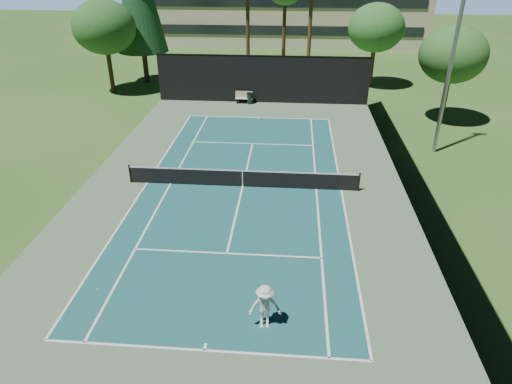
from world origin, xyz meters
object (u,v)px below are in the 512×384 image
Objects in this scene: tennis_ball_d at (200,168)px; park_bench at (244,97)px; tennis_net at (242,178)px; player at (265,307)px; tennis_ball_a at (98,289)px; trash_bin at (250,98)px; tennis_ball_b at (194,167)px; tennis_ball_c at (239,164)px.

tennis_ball_d is 13.61m from park_bench.
tennis_net reaches higher than park_bench.
tennis_net is 10.77m from player.
tennis_ball_a is 25.04m from trash_bin.
tennis_ball_b is 2.74m from tennis_ball_c.
tennis_ball_b is (-5.15, 12.96, -0.85)m from player.
park_bench is (-3.48, 26.27, -0.33)m from player.
player is 6.82m from tennis_ball_a.
tennis_ball_c is 2.44m from tennis_ball_d.
tennis_net is 8.60× the size of park_bench.
tennis_net is at bearing -79.47° from tennis_ball_c.
trash_bin is at bearing 82.32° from tennis_ball_d.
trash_bin reaches higher than tennis_ball_b.
tennis_ball_b is at bearing -167.01° from tennis_ball_c.
player is 26.50m from park_bench.
player is at bearing -11.78° from tennis_ball_a.
tennis_ball_b is (1.48, 11.58, -0.00)m from tennis_ball_a.
player reaches higher than tennis_ball_a.
tennis_ball_c is at bearing -87.80° from trash_bin.
player reaches higher than tennis_ball_d.
park_bench is (-1.00, 12.69, 0.51)m from tennis_ball_c.
player is 27.45× the size of tennis_ball_b.
tennis_ball_a is 0.05× the size of park_bench.
park_bench is (-1.55, 15.67, -0.01)m from tennis_net.
tennis_ball_d is 13.56m from trash_bin.
tennis_ball_b is 0.44m from tennis_ball_d.
park_bench is 0.53m from trash_bin.
tennis_net is at bearing -36.84° from tennis_ball_d.
tennis_net reaches higher than tennis_ball_a.
tennis_ball_b is 0.04× the size of park_bench.
tennis_ball_d is at bearing -95.46° from park_bench.
player reaches higher than trash_bin.
tennis_ball_c is (-0.55, 2.98, -0.53)m from tennis_net.
tennis_ball_a is 1.12× the size of tennis_ball_c.
tennis_ball_b is 13.38m from trash_bin.
tennis_ball_a is 1.12× the size of tennis_ball_b.
tennis_ball_a is (-6.63, 1.38, -0.84)m from player.
tennis_ball_a reaches higher than tennis_ball_d.
tennis_ball_c is (2.67, 0.62, 0.00)m from tennis_ball_b.
player is 13.97m from tennis_ball_b.
tennis_net reaches higher than tennis_ball_d.
tennis_net is at bearing -84.35° from park_bench.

